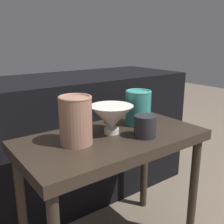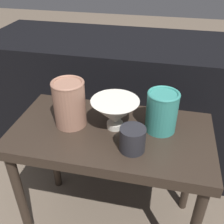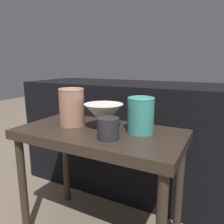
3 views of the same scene
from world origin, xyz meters
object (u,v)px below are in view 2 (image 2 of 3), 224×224
object	(u,v)px
vase_textured_left	(69,103)
bowl	(115,112)
cup	(132,139)
vase_colorful_right	(162,111)

from	to	relation	value
vase_textured_left	bowl	bearing A→B (deg)	4.08
cup	vase_textured_left	bearing A→B (deg)	158.78
bowl	vase_colorful_right	world-z (taller)	vase_colorful_right
bowl	cup	xyz separation A→B (m)	(0.08, -0.10, -0.02)
vase_colorful_right	cup	size ratio (longest dim) A/B	1.78
vase_textured_left	cup	size ratio (longest dim) A/B	2.05
bowl	cup	world-z (taller)	bowl
vase_colorful_right	cup	world-z (taller)	vase_colorful_right
bowl	vase_colorful_right	xyz separation A→B (m)	(0.16, 0.02, 0.01)
bowl	vase_colorful_right	bearing A→B (deg)	8.80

